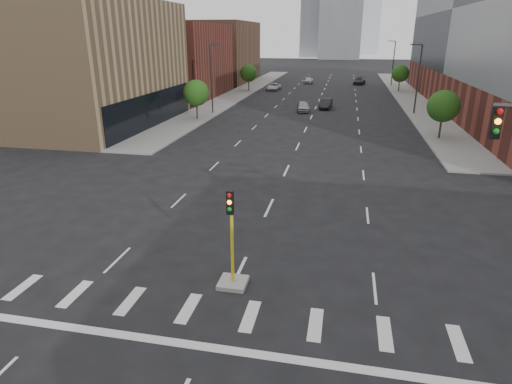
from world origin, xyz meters
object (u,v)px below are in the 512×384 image
(car_mid_right, at_px, (326,104))
(car_distant, at_px, (309,80))
(car_deep_right, at_px, (359,81))
(car_near_left, at_px, (303,107))
(median_traffic_signal, at_px, (232,265))
(car_far_left, at_px, (274,87))

(car_mid_right, xyz_separation_m, car_distant, (-5.53, 34.16, -0.02))
(car_deep_right, xyz_separation_m, car_distant, (-11.03, -0.08, -0.06))
(car_near_left, bearing_deg, car_mid_right, 40.28)
(median_traffic_signal, bearing_deg, car_distant, 92.79)
(median_traffic_signal, relative_size, car_distant, 1.08)
(car_mid_right, relative_size, car_deep_right, 0.84)
(median_traffic_signal, bearing_deg, car_deep_right, 85.17)
(median_traffic_signal, height_order, car_near_left, median_traffic_signal)
(car_near_left, bearing_deg, median_traffic_signal, -95.36)
(car_mid_right, bearing_deg, car_far_left, 123.11)
(median_traffic_signal, xyz_separation_m, car_far_left, (-9.66, 69.00, -0.30))
(median_traffic_signal, bearing_deg, car_far_left, 97.97)
(car_far_left, bearing_deg, car_deep_right, 41.37)
(median_traffic_signal, distance_m, car_mid_right, 48.57)
(median_traffic_signal, bearing_deg, car_near_left, 91.90)
(car_near_left, bearing_deg, car_deep_right, 69.99)
(car_mid_right, xyz_separation_m, car_deep_right, (5.49, 34.24, 0.03))
(car_near_left, distance_m, car_distant, 37.52)
(median_traffic_signal, height_order, car_far_left, median_traffic_signal)
(car_mid_right, bearing_deg, car_distant, 103.70)
(car_mid_right, bearing_deg, car_deep_right, 85.38)
(median_traffic_signal, height_order, car_mid_right, median_traffic_signal)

